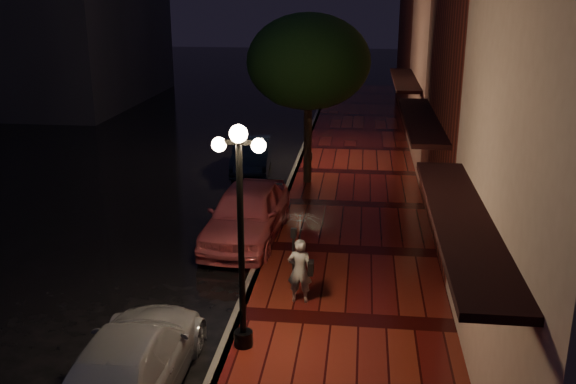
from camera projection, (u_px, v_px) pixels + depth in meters
The scene contains 14 objects.
ground at pixel (265, 251), 17.12m from camera, with size 120.00×120.00×0.00m, color black.
sidewalk at pixel (349, 252), 16.85m from camera, with size 4.50×60.00×0.15m, color #410C0B.
curb at pixel (265, 248), 17.10m from camera, with size 0.25×60.00×0.15m, color #595451.
storefront_mid at pixel (542, 36), 16.56m from camera, with size 5.00×8.00×11.00m, color #511914.
storefront_far at pixel (485, 48), 24.43m from camera, with size 5.00×8.00×9.00m, color #8C5951.
storefront_extra at pixel (453, 21), 33.74m from camera, with size 5.00×12.00×10.00m, color #511914.
streetlamp_near at pixel (241, 226), 11.56m from camera, with size 0.96×0.36×4.31m.
streetlamp_far at pixel (308, 99), 24.81m from camera, with size 0.96×0.36×4.31m.
street_tree at pixel (309, 65), 21.43m from camera, with size 4.16×4.16×5.80m.
pink_car at pixel (247, 213), 17.58m from camera, with size 1.87×4.65×1.58m, color #D25660.
navy_car at pixel (252, 155), 24.35m from camera, with size 1.34×3.86×1.27m, color black.
silver_car at pixel (132, 360), 10.94m from camera, with size 1.78×4.39×1.27m, color #A2A1A8.
woman_with_umbrella at pixel (300, 244), 13.65m from camera, with size 0.84×0.86×2.03m.
parking_meter at pixel (294, 250), 14.71m from camera, with size 0.13×0.11×1.34m.
Camera 1 is at (2.47, -15.65, 6.70)m, focal length 40.00 mm.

